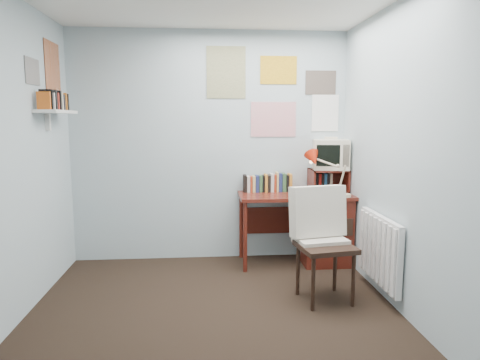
% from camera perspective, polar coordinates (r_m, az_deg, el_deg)
% --- Properties ---
extents(ground, '(3.50, 3.50, 0.00)m').
position_cam_1_polar(ground, '(3.34, -3.31, -19.60)').
color(ground, black).
rests_on(ground, ground).
extents(back_wall, '(3.00, 0.02, 2.50)m').
position_cam_1_polar(back_wall, '(4.72, -4.02, 4.41)').
color(back_wall, '#A7B9BF').
rests_on(back_wall, ground).
extents(right_wall, '(0.02, 3.50, 2.50)m').
position_cam_1_polar(right_wall, '(3.36, 23.02, 2.30)').
color(right_wall, '#A7B9BF').
rests_on(right_wall, ground).
extents(desk, '(1.20, 0.55, 0.76)m').
position_cam_1_polar(desk, '(4.75, 10.51, -6.02)').
color(desk, '#581D14').
rests_on(desk, ground).
extents(desk_chair, '(0.55, 0.53, 0.95)m').
position_cam_1_polar(desk_chair, '(3.75, 11.32, -8.75)').
color(desk_chair, black).
rests_on(desk_chair, ground).
extents(desk_lamp, '(0.36, 0.33, 0.42)m').
position_cam_1_polar(desk_lamp, '(4.49, 13.95, 0.44)').
color(desk_lamp, red).
rests_on(desk_lamp, desk).
extents(tv_riser, '(0.40, 0.30, 0.25)m').
position_cam_1_polar(tv_riser, '(4.79, 11.67, -0.07)').
color(tv_riser, '#581D14').
rests_on(tv_riser, desk).
extents(crt_tv, '(0.43, 0.40, 0.35)m').
position_cam_1_polar(crt_tv, '(4.79, 11.98, 3.54)').
color(crt_tv, beige).
rests_on(crt_tv, tv_riser).
extents(book_row, '(0.60, 0.14, 0.22)m').
position_cam_1_polar(book_row, '(4.72, 4.08, -0.22)').
color(book_row, '#581D14').
rests_on(book_row, desk).
extents(radiator, '(0.09, 0.80, 0.60)m').
position_cam_1_polar(radiator, '(3.99, 18.13, -8.79)').
color(radiator, white).
rests_on(radiator, right_wall).
extents(wall_shelf, '(0.20, 0.62, 0.24)m').
position_cam_1_polar(wall_shelf, '(4.27, -23.28, 8.37)').
color(wall_shelf, white).
rests_on(wall_shelf, left_wall).
extents(posters_back, '(1.20, 0.01, 0.90)m').
position_cam_1_polar(posters_back, '(4.77, 4.52, 11.66)').
color(posters_back, white).
rests_on(posters_back, back_wall).
extents(posters_left, '(0.01, 0.70, 0.60)m').
position_cam_1_polar(posters_left, '(4.32, -24.78, 13.32)').
color(posters_left, white).
rests_on(posters_left, left_wall).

